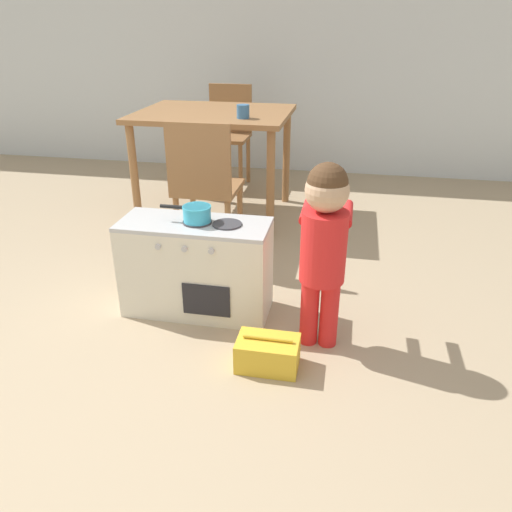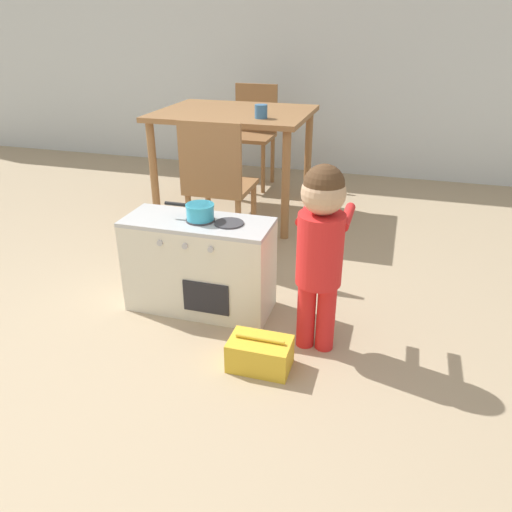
% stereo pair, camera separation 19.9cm
% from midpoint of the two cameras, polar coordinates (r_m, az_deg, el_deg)
% --- Properties ---
extents(ground_plane, '(16.00, 16.00, 0.00)m').
position_cam_midpoint_polar(ground_plane, '(2.11, -18.01, -17.00)').
color(ground_plane, tan).
extents(wall_back, '(10.00, 0.06, 2.60)m').
position_cam_midpoint_polar(wall_back, '(4.97, 5.20, 24.59)').
color(wall_back, silver).
rests_on(wall_back, ground_plane).
extents(play_kitchen, '(0.74, 0.31, 0.50)m').
position_cam_midpoint_polar(play_kitchen, '(2.54, -4.24, -1.07)').
color(play_kitchen, silver).
rests_on(play_kitchen, ground_plane).
extents(toy_pot, '(0.25, 0.14, 0.08)m').
position_cam_midpoint_polar(toy_pot, '(2.42, -4.13, 5.14)').
color(toy_pot, '#38B2D6').
rests_on(toy_pot, play_kitchen).
extents(child_figure, '(0.22, 0.35, 0.86)m').
position_cam_midpoint_polar(child_figure, '(2.13, 10.10, 2.00)').
color(child_figure, red).
rests_on(child_figure, ground_plane).
extents(toy_basket, '(0.27, 0.17, 0.15)m').
position_cam_midpoint_polar(toy_basket, '(2.20, 3.10, -11.16)').
color(toy_basket, gold).
rests_on(toy_basket, ground_plane).
extents(dining_table, '(1.08, 0.88, 0.78)m').
position_cam_midpoint_polar(dining_table, '(3.74, -0.91, 14.72)').
color(dining_table, olive).
rests_on(dining_table, ground_plane).
extents(dining_chair_near, '(0.38, 0.38, 0.86)m').
position_cam_midpoint_polar(dining_chair_near, '(3.05, -2.51, 8.15)').
color(dining_chair_near, olive).
rests_on(dining_chair_near, ground_plane).
extents(dining_chair_far, '(0.38, 0.38, 0.86)m').
position_cam_midpoint_polar(dining_chair_far, '(4.52, 0.92, 13.97)').
color(dining_chair_far, olive).
rests_on(dining_chair_far, ground_plane).
extents(cup_on_table, '(0.08, 0.08, 0.09)m').
position_cam_midpoint_polar(cup_on_table, '(3.43, 2.31, 16.17)').
color(cup_on_table, teal).
rests_on(cup_on_table, dining_table).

